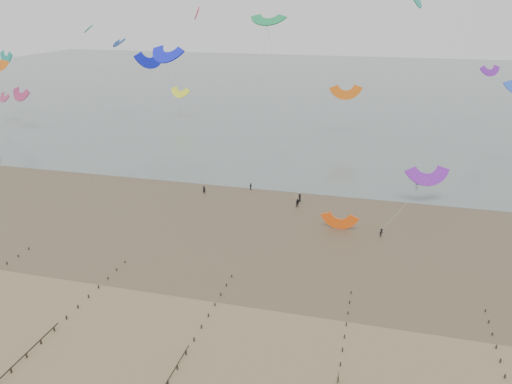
% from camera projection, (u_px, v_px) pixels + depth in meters
% --- Properties ---
extents(ground, '(500.00, 500.00, 0.00)m').
position_uv_depth(ground, '(176.00, 319.00, 66.15)').
color(ground, brown).
rests_on(ground, ground).
extents(sea_and_shore, '(500.00, 665.00, 0.03)m').
position_uv_depth(sea_and_shore, '(226.00, 215.00, 98.20)').
color(sea_and_shore, '#475654').
rests_on(sea_and_shore, ground).
extents(kitesurfer_lead, '(0.71, 0.49, 1.86)m').
position_uv_depth(kitesurfer_lead, '(204.00, 190.00, 108.83)').
color(kitesurfer_lead, black).
rests_on(kitesurfer_lead, ground).
extents(kitesurfers, '(151.85, 31.19, 1.88)m').
position_uv_depth(kitesurfers, '(339.00, 195.00, 105.96)').
color(kitesurfers, black).
rests_on(kitesurfers, ground).
extents(grounded_kite, '(6.09, 4.90, 3.19)m').
position_uv_depth(grounded_kite, '(339.00, 229.00, 92.37)').
color(grounded_kite, '#FD570F').
rests_on(grounded_kite, ground).
extents(kites_airborne, '(232.76, 103.19, 39.71)m').
position_uv_depth(kites_airborne, '(223.00, 72.00, 143.84)').
color(kites_airborne, blue).
rests_on(kites_airborne, ground).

